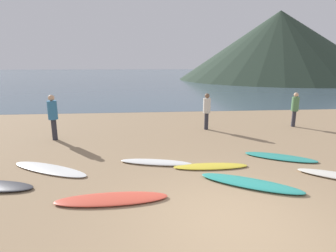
% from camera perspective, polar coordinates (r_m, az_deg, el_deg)
% --- Properties ---
extents(ground_plane, '(120.00, 120.00, 0.20)m').
position_cam_1_polar(ground_plane, '(14.65, 0.84, 1.67)').
color(ground_plane, '#997C5B').
rests_on(ground_plane, ground).
extents(ocean_water, '(140.00, 100.00, 0.01)m').
position_cam_1_polar(ocean_water, '(65.68, -4.07, 10.75)').
color(ocean_water, '#475B6B').
rests_on(ocean_water, ground).
extents(headland_hill, '(32.37, 32.37, 10.96)m').
position_cam_1_polar(headland_hill, '(49.93, 22.12, 15.35)').
color(headland_hill, '#28382B').
rests_on(headland_hill, ground).
extents(surfboard_1, '(2.45, 1.70, 0.07)m').
position_cam_1_polar(surfboard_1, '(8.07, -23.66, -8.29)').
color(surfboard_1, white).
rests_on(surfboard_1, ground).
extents(surfboard_2, '(2.38, 0.66, 0.08)m').
position_cam_1_polar(surfboard_2, '(6.02, -11.72, -14.79)').
color(surfboard_2, '#D84C38').
rests_on(surfboard_2, ground).
extents(surfboard_3, '(2.14, 0.93, 0.08)m').
position_cam_1_polar(surfboard_3, '(7.87, -2.56, -7.61)').
color(surfboard_3, white).
rests_on(surfboard_3, ground).
extents(surfboard_4, '(2.09, 0.53, 0.07)m').
position_cam_1_polar(surfboard_4, '(7.68, 8.97, -8.36)').
color(surfboard_4, yellow).
rests_on(surfboard_4, ground).
extents(surfboard_5, '(2.36, 1.75, 0.10)m').
position_cam_1_polar(surfboard_5, '(6.85, 16.89, -11.42)').
color(surfboard_5, teal).
rests_on(surfboard_5, ground).
extents(surfboard_6, '(2.09, 1.49, 0.07)m').
position_cam_1_polar(surfboard_6, '(8.97, 22.52, -6.05)').
color(surfboard_6, teal).
rests_on(surfboard_6, ground).
extents(person_0, '(0.31, 0.31, 1.54)m').
position_cam_1_polar(person_0, '(13.39, 25.14, 3.70)').
color(person_0, '#2D2D38').
rests_on(person_0, ground).
extents(person_1, '(0.32, 0.32, 1.56)m').
position_cam_1_polar(person_1, '(11.72, 8.15, 3.69)').
color(person_1, '#2D2D38').
rests_on(person_1, ground).
extents(person_2, '(0.34, 0.34, 1.69)m').
position_cam_1_polar(person_2, '(10.86, -23.08, 2.41)').
color(person_2, '#2D2D38').
rests_on(person_2, ground).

